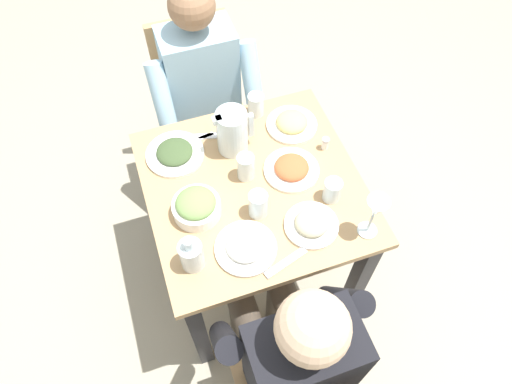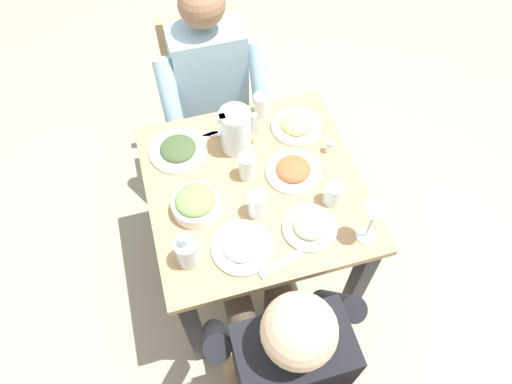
{
  "view_description": "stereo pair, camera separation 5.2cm",
  "coord_description": "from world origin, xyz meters",
  "px_view_note": "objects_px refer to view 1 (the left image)",
  "views": [
    {
      "loc": [
        -0.31,
        -0.94,
        2.19
      ],
      "look_at": [
        -0.01,
        -0.06,
        0.78
      ],
      "focal_mm": 32.84,
      "sensor_mm": 36.0,
      "label": 1
    },
    {
      "loc": [
        -0.26,
        -0.96,
        2.19
      ],
      "look_at": [
        -0.01,
        -0.06,
        0.78
      ],
      "focal_mm": 32.84,
      "sensor_mm": 36.0,
      "label": 2
    }
  ],
  "objects_px": {
    "diner_near": "(289,342)",
    "salad_bowl": "(196,206)",
    "plate_dolmas": "(175,153)",
    "wine_glass": "(375,210)",
    "plate_rice_curry": "(292,168)",
    "water_glass_center": "(332,190)",
    "plate_yoghurt": "(246,247)",
    "water_glass_far_left": "(246,167)",
    "water_pitcher": "(232,131)",
    "water_glass_near_right": "(256,105)",
    "plate_beans": "(312,224)",
    "dining_table": "(254,205)",
    "water_glass_by_pitcher": "(258,204)",
    "diner_far": "(208,101)",
    "salt_shaker": "(325,143)",
    "plate_fries": "(292,123)",
    "oil_carafe": "(192,256)",
    "chair_far": "(199,94)"
  },
  "relations": [
    {
      "from": "water_glass_by_pitcher",
      "to": "salt_shaker",
      "type": "height_order",
      "value": "water_glass_by_pitcher"
    },
    {
      "from": "water_glass_near_right",
      "to": "dining_table",
      "type": "bearing_deg",
      "value": -110.23
    },
    {
      "from": "water_glass_by_pitcher",
      "to": "oil_carafe",
      "type": "xyz_separation_m",
      "value": [
        -0.27,
        -0.12,
        0.0
      ]
    },
    {
      "from": "dining_table",
      "to": "salad_bowl",
      "type": "distance_m",
      "value": 0.3
    },
    {
      "from": "plate_yoghurt",
      "to": "water_glass_near_right",
      "type": "relative_size",
      "value": 2.18
    },
    {
      "from": "plate_rice_curry",
      "to": "water_glass_center",
      "type": "relative_size",
      "value": 2.3
    },
    {
      "from": "diner_far",
      "to": "salt_shaker",
      "type": "xyz_separation_m",
      "value": [
        0.35,
        -0.49,
        0.12
      ]
    },
    {
      "from": "plate_yoghurt",
      "to": "oil_carafe",
      "type": "distance_m",
      "value": 0.19
    },
    {
      "from": "dining_table",
      "to": "water_glass_far_left",
      "type": "bearing_deg",
      "value": 104.62
    },
    {
      "from": "salad_bowl",
      "to": "plate_dolmas",
      "type": "xyz_separation_m",
      "value": [
        -0.01,
        0.28,
        -0.03
      ]
    },
    {
      "from": "plate_rice_curry",
      "to": "plate_beans",
      "type": "height_order",
      "value": "plate_beans"
    },
    {
      "from": "plate_fries",
      "to": "water_glass_near_right",
      "type": "height_order",
      "value": "water_glass_near_right"
    },
    {
      "from": "water_glass_center",
      "to": "oil_carafe",
      "type": "xyz_separation_m",
      "value": [
        -0.55,
        -0.09,
        0.01
      ]
    },
    {
      "from": "plate_yoghurt",
      "to": "water_glass_center",
      "type": "bearing_deg",
      "value": 15.44
    },
    {
      "from": "water_glass_center",
      "to": "wine_glass",
      "type": "relative_size",
      "value": 0.47
    },
    {
      "from": "plate_fries",
      "to": "diner_near",
      "type": "bearing_deg",
      "value": -111.6
    },
    {
      "from": "dining_table",
      "to": "diner_far",
      "type": "relative_size",
      "value": 0.69
    },
    {
      "from": "salt_shaker",
      "to": "oil_carafe",
      "type": "bearing_deg",
      "value": -153.04
    },
    {
      "from": "water_glass_center",
      "to": "plate_beans",
      "type": "bearing_deg",
      "value": -142.07
    },
    {
      "from": "wine_glass",
      "to": "oil_carafe",
      "type": "xyz_separation_m",
      "value": [
        -0.61,
        0.08,
        -0.09
      ]
    },
    {
      "from": "salad_bowl",
      "to": "wine_glass",
      "type": "relative_size",
      "value": 0.89
    },
    {
      "from": "diner_near",
      "to": "salad_bowl",
      "type": "xyz_separation_m",
      "value": [
        -0.16,
        0.52,
        0.14
      ]
    },
    {
      "from": "plate_dolmas",
      "to": "wine_glass",
      "type": "xyz_separation_m",
      "value": [
        0.56,
        -0.55,
        0.13
      ]
    },
    {
      "from": "chair_far",
      "to": "water_glass_center",
      "type": "xyz_separation_m",
      "value": [
        0.28,
        -0.92,
        0.29
      ]
    },
    {
      "from": "dining_table",
      "to": "plate_dolmas",
      "type": "relative_size",
      "value": 3.5
    },
    {
      "from": "salad_bowl",
      "to": "plate_beans",
      "type": "height_order",
      "value": "salad_bowl"
    },
    {
      "from": "water_glass_far_left",
      "to": "salad_bowl",
      "type": "bearing_deg",
      "value": -155.88
    },
    {
      "from": "water_glass_by_pitcher",
      "to": "water_glass_center",
      "type": "height_order",
      "value": "water_glass_by_pitcher"
    },
    {
      "from": "diner_near",
      "to": "wine_glass",
      "type": "relative_size",
      "value": 5.94
    },
    {
      "from": "plate_yoghurt",
      "to": "water_glass_far_left",
      "type": "height_order",
      "value": "water_glass_far_left"
    },
    {
      "from": "diner_far",
      "to": "water_glass_near_right",
      "type": "bearing_deg",
      "value": -55.31
    },
    {
      "from": "dining_table",
      "to": "plate_dolmas",
      "type": "height_order",
      "value": "plate_dolmas"
    },
    {
      "from": "plate_yoghurt",
      "to": "plate_dolmas",
      "type": "bearing_deg",
      "value": 105.58
    },
    {
      "from": "chair_far",
      "to": "oil_carafe",
      "type": "xyz_separation_m",
      "value": [
        -0.27,
        -1.01,
        0.3
      ]
    },
    {
      "from": "diner_near",
      "to": "salad_bowl",
      "type": "bearing_deg",
      "value": 106.92
    },
    {
      "from": "diner_near",
      "to": "salad_bowl",
      "type": "relative_size",
      "value": 6.64
    },
    {
      "from": "plate_yoghurt",
      "to": "plate_beans",
      "type": "relative_size",
      "value": 1.11
    },
    {
      "from": "plate_rice_curry",
      "to": "water_glass_by_pitcher",
      "type": "relative_size",
      "value": 1.95
    },
    {
      "from": "diner_far",
      "to": "plate_rice_curry",
      "type": "distance_m",
      "value": 0.59
    },
    {
      "from": "water_glass_far_left",
      "to": "diner_far",
      "type": "bearing_deg",
      "value": 91.77
    },
    {
      "from": "diner_far",
      "to": "wine_glass",
      "type": "relative_size",
      "value": 5.94
    },
    {
      "from": "water_pitcher",
      "to": "water_glass_center",
      "type": "bearing_deg",
      "value": -51.88
    },
    {
      "from": "plate_beans",
      "to": "wine_glass",
      "type": "height_order",
      "value": "wine_glass"
    },
    {
      "from": "water_glass_far_left",
      "to": "water_glass_center",
      "type": "distance_m",
      "value": 0.33
    },
    {
      "from": "diner_far",
      "to": "water_glass_center",
      "type": "relative_size",
      "value": 12.59
    },
    {
      "from": "salad_bowl",
      "to": "oil_carafe",
      "type": "distance_m",
      "value": 0.2
    },
    {
      "from": "salt_shaker",
      "to": "water_glass_far_left",
      "type": "bearing_deg",
      "value": -175.4
    },
    {
      "from": "salad_bowl",
      "to": "plate_yoghurt",
      "type": "distance_m",
      "value": 0.23
    },
    {
      "from": "plate_rice_curry",
      "to": "water_glass_center",
      "type": "bearing_deg",
      "value": -59.35
    },
    {
      "from": "water_glass_near_right",
      "to": "diner_near",
      "type": "bearing_deg",
      "value": -102.31
    }
  ]
}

